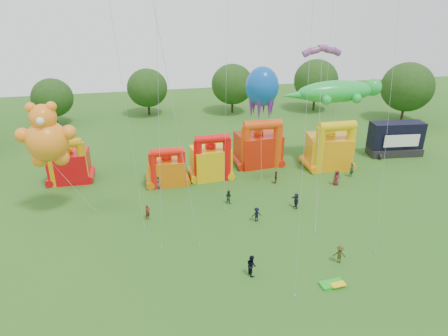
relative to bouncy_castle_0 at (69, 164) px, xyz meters
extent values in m
plane|color=#235919|center=(19.55, -29.46, -2.30)|extent=(160.00, 160.00, 0.00)
cylinder|color=#352314|center=(57.37, 14.18, -0.44)|extent=(0.44, 0.44, 3.72)
ellipsoid|color=#1D3D12|center=(57.37, 14.18, 4.10)|extent=(9.30, 9.30, 8.89)
cylinder|color=#352314|center=(44.37, 24.88, -0.55)|extent=(0.44, 0.44, 3.51)
ellipsoid|color=#1D3D12|center=(44.37, 24.88, 3.74)|extent=(8.77, 8.78, 8.39)
cylinder|color=#352314|center=(27.63, 26.71, -0.65)|extent=(0.44, 0.44, 3.30)
ellipsoid|color=#1D3D12|center=(27.63, 26.71, 3.38)|extent=(8.25, 8.25, 7.88)
cylinder|color=#352314|center=(11.19, 28.69, -0.76)|extent=(0.44, 0.44, 3.09)
ellipsoid|color=#1D3D12|center=(11.19, 28.69, 3.02)|extent=(7.73, 7.72, 7.38)
cylinder|color=#352314|center=(-5.68, 25.79, -0.86)|extent=(0.44, 0.44, 2.88)
ellipsoid|color=#1D3D12|center=(-5.68, 25.79, 2.66)|extent=(7.20, 7.20, 6.88)
cube|color=red|center=(0.00, 0.26, -0.38)|extent=(4.89, 3.99, 3.84)
cylinder|color=orange|center=(-1.85, -1.11, 0.44)|extent=(1.04, 1.04, 5.49)
cylinder|color=orange|center=(1.85, -1.11, 0.44)|extent=(1.04, 1.04, 5.49)
cylinder|color=orange|center=(0.00, -1.11, 3.19)|extent=(4.21, 1.09, 1.09)
sphere|color=orange|center=(0.00, 0.26, 1.84)|extent=(1.40, 1.40, 1.40)
cube|color=#CE640B|center=(12.04, -3.15, -0.69)|extent=(4.72, 3.91, 3.23)
cylinder|color=red|center=(10.30, -4.44, 0.00)|extent=(0.98, 0.98, 4.62)
cylinder|color=red|center=(13.77, -4.44, 0.00)|extent=(0.98, 0.98, 4.62)
cylinder|color=red|center=(12.04, -4.44, 2.31)|extent=(3.95, 1.03, 1.03)
sphere|color=red|center=(12.04, -3.15, 1.23)|extent=(1.40, 1.40, 1.40)
cube|color=#DDAD0B|center=(17.74, -2.48, -0.32)|extent=(5.13, 4.30, 3.97)
cylinder|color=red|center=(15.90, -3.85, 0.53)|extent=(1.04, 1.04, 5.67)
cylinder|color=red|center=(19.58, -3.85, 0.53)|extent=(1.04, 1.04, 5.67)
cylinder|color=red|center=(17.74, -3.85, 3.37)|extent=(4.21, 1.09, 1.09)
sphere|color=red|center=(17.74, -2.48, 1.96)|extent=(1.40, 1.40, 1.40)
cube|color=red|center=(25.01, 0.44, -0.14)|extent=(6.21, 5.20, 4.32)
cylinder|color=#E5440C|center=(22.78, -1.21, 0.78)|extent=(1.26, 1.26, 6.17)
cylinder|color=#E5440C|center=(27.24, -1.21, 0.78)|extent=(1.26, 1.26, 6.17)
cylinder|color=#E5440C|center=(25.01, -1.21, 3.87)|extent=(5.09, 1.32, 1.32)
sphere|color=#E5440C|center=(25.01, 0.44, 2.32)|extent=(1.40, 1.40, 1.40)
cube|color=orange|center=(34.16, -2.61, -0.10)|extent=(6.37, 5.48, 4.41)
cylinder|color=#DDB50B|center=(31.96, -4.24, 0.84)|extent=(1.24, 1.24, 6.29)
cylinder|color=#DDB50B|center=(36.35, -4.24, 0.84)|extent=(1.24, 1.24, 6.29)
cylinder|color=#DDB50B|center=(34.16, -4.24, 3.99)|extent=(5.00, 1.30, 1.30)
sphere|color=#DDB50B|center=(34.16, -2.61, 2.40)|extent=(1.40, 1.40, 1.40)
cube|color=black|center=(45.78, -0.80, -1.75)|extent=(7.93, 3.67, 1.10)
cube|color=black|center=(45.78, -0.60, 0.71)|extent=(7.89, 3.30, 3.83)
cube|color=white|center=(45.78, -2.09, 0.33)|extent=(5.27, 0.64, 1.80)
cylinder|color=black|center=(42.71, -1.95, -1.90)|extent=(0.30, 0.90, 0.90)
cylinder|color=black|center=(48.85, -1.95, -1.90)|extent=(0.30, 0.90, 0.90)
sphere|color=orange|center=(-0.13, -8.30, 6.05)|extent=(4.17, 4.17, 4.17)
sphere|color=orange|center=(-0.13, -8.30, 8.52)|extent=(2.65, 2.65, 2.65)
sphere|color=orange|center=(-1.07, -8.30, 9.56)|extent=(1.04, 1.04, 1.04)
sphere|color=orange|center=(0.82, -8.30, 9.56)|extent=(1.04, 1.04, 1.04)
sphere|color=orange|center=(-2.31, -8.30, 6.81)|extent=(1.52, 1.52, 1.52)
sphere|color=orange|center=(2.05, -8.30, 6.81)|extent=(1.52, 1.52, 1.52)
sphere|color=orange|center=(-1.17, -8.30, 4.16)|extent=(1.71, 1.71, 1.71)
sphere|color=orange|center=(0.92, -8.30, 4.16)|extent=(1.71, 1.71, 1.71)
sphere|color=white|center=(-0.13, -9.58, 8.52)|extent=(0.76, 0.76, 0.76)
ellipsoid|color=green|center=(35.89, 0.36, 7.42)|extent=(11.30, 3.53, 3.00)
sphere|color=green|center=(41.41, 0.36, 7.75)|extent=(2.43, 2.43, 2.43)
cone|color=green|center=(30.16, 0.36, 7.20)|extent=(4.41, 1.77, 1.77)
sphere|color=green|center=(38.10, 2.12, 6.75)|extent=(1.32, 1.32, 1.32)
sphere|color=green|center=(38.10, -1.41, 6.75)|extent=(1.32, 1.32, 1.32)
sphere|color=green|center=(33.69, 2.12, 6.75)|extent=(1.32, 1.32, 1.32)
sphere|color=green|center=(33.69, -1.41, 6.75)|extent=(1.32, 1.32, 1.32)
ellipsoid|color=#0B4DAE|center=(25.08, -0.18, 8.70)|extent=(4.30, 4.30, 5.16)
cone|color=#591E8C|center=(26.47, -0.18, 6.34)|extent=(0.97, 0.97, 3.44)
cone|color=#591E8C|center=(25.77, 1.03, 6.34)|extent=(0.97, 0.97, 3.44)
cone|color=#591E8C|center=(24.38, 1.03, 6.34)|extent=(0.97, 0.97, 3.44)
cone|color=#591E8C|center=(23.68, -0.18, 6.34)|extent=(0.97, 0.97, 3.44)
cone|color=#591E8C|center=(24.38, -1.39, 6.34)|extent=(0.97, 0.97, 3.44)
cone|color=#591E8C|center=(25.77, -1.39, 6.34)|extent=(0.97, 0.97, 3.44)
cube|color=green|center=(23.53, -25.67, -2.18)|extent=(2.07, 1.14, 0.24)
cube|color=yellow|center=(23.93, -25.97, -2.04)|extent=(1.24, 0.69, 0.10)
imported|color=#24283C|center=(10.76, -4.67, -1.44)|extent=(0.99, 0.83, 1.74)
imported|color=#552418|center=(9.19, -11.74, -1.45)|extent=(0.74, 0.71, 1.70)
imported|color=#163720|center=(18.36, -10.08, -1.50)|extent=(0.99, 0.98, 1.61)
imported|color=black|center=(20.34, -14.60, -1.51)|extent=(1.04, 0.60, 1.59)
imported|color=#3D2A18|center=(25.38, -6.26, -1.49)|extent=(0.83, 1.03, 1.63)
imported|color=#212036|center=(25.47, -12.77, -1.41)|extent=(0.53, 1.65, 1.78)
imported|color=maroon|center=(32.61, -8.36, -1.34)|extent=(1.00, 0.71, 1.92)
imported|color=#194029|center=(35.71, -6.52, -1.35)|extent=(0.81, 0.67, 1.91)
imported|color=black|center=(17.41, -22.88, -1.34)|extent=(0.89, 1.06, 1.92)
imported|color=#363215|center=(25.53, -22.93, -1.46)|extent=(1.24, 1.00, 1.68)
camera|label=1|loc=(9.21, -49.35, 19.79)|focal=32.00mm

